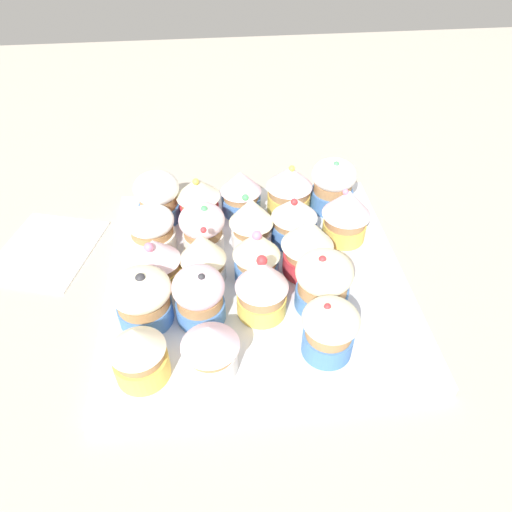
# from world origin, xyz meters

# --- Properties ---
(ground_plane) EXTENTS (1.80, 1.80, 0.03)m
(ground_plane) POSITION_xyz_m (0.00, 0.00, -0.01)
(ground_plane) COLOR #B2A899
(baking_tray) EXTENTS (0.37, 0.37, 0.01)m
(baking_tray) POSITION_xyz_m (0.00, 0.00, 0.01)
(baking_tray) COLOR silver
(baking_tray) RESTS_ON ground_plane
(cupcake_0) EXTENTS (0.06, 0.06, 0.07)m
(cupcake_0) POSITION_xyz_m (-0.13, -0.13, 0.05)
(cupcake_0) COLOR #EFC651
(cupcake_0) RESTS_ON baking_tray
(cupcake_1) EXTENTS (0.06, 0.06, 0.07)m
(cupcake_1) POSITION_xyz_m (-0.06, -0.13, 0.05)
(cupcake_1) COLOR white
(cupcake_1) RESTS_ON baking_tray
(cupcake_2) EXTENTS (0.06, 0.06, 0.07)m
(cupcake_2) POSITION_xyz_m (0.06, -0.12, 0.05)
(cupcake_2) COLOR #477AC6
(cupcake_2) RESTS_ON baking_tray
(cupcake_3) EXTENTS (0.07, 0.07, 0.07)m
(cupcake_3) POSITION_xyz_m (-0.13, -0.06, 0.05)
(cupcake_3) COLOR #477AC6
(cupcake_3) RESTS_ON baking_tray
(cupcake_4) EXTENTS (0.06, 0.06, 0.07)m
(cupcake_4) POSITION_xyz_m (-0.07, -0.06, 0.05)
(cupcake_4) COLOR #477AC6
(cupcake_4) RESTS_ON baking_tray
(cupcake_5) EXTENTS (0.06, 0.06, 0.08)m
(cupcake_5) POSITION_xyz_m (0.00, -0.06, 0.05)
(cupcake_5) COLOR #EFC651
(cupcake_5) RESTS_ON baking_tray
(cupcake_6) EXTENTS (0.06, 0.06, 0.08)m
(cupcake_6) POSITION_xyz_m (0.07, -0.06, 0.05)
(cupcake_6) COLOR #477AC6
(cupcake_6) RESTS_ON baking_tray
(cupcake_7) EXTENTS (0.06, 0.06, 0.07)m
(cupcake_7) POSITION_xyz_m (-0.12, -0.00, 0.05)
(cupcake_7) COLOR #EFC651
(cupcake_7) RESTS_ON baking_tray
(cupcake_8) EXTENTS (0.06, 0.06, 0.07)m
(cupcake_8) POSITION_xyz_m (-0.06, 0.00, 0.05)
(cupcake_8) COLOR white
(cupcake_8) RESTS_ON baking_tray
(cupcake_9) EXTENTS (0.06, 0.06, 0.08)m
(cupcake_9) POSITION_xyz_m (0.00, -0.01, 0.05)
(cupcake_9) COLOR #477AC6
(cupcake_9) RESTS_ON baking_tray
(cupcake_10) EXTENTS (0.06, 0.06, 0.08)m
(cupcake_10) POSITION_xyz_m (0.06, -0.00, 0.05)
(cupcake_10) COLOR #D1333D
(cupcake_10) RESTS_ON baking_tray
(cupcake_11) EXTENTS (0.06, 0.06, 0.06)m
(cupcake_11) POSITION_xyz_m (-0.13, 0.07, 0.04)
(cupcake_11) COLOR white
(cupcake_11) RESTS_ON baking_tray
(cupcake_12) EXTENTS (0.06, 0.06, 0.07)m
(cupcake_12) POSITION_xyz_m (-0.06, 0.06, 0.05)
(cupcake_12) COLOR white
(cupcake_12) RESTS_ON baking_tray
(cupcake_13) EXTENTS (0.06, 0.06, 0.08)m
(cupcake_13) POSITION_xyz_m (-0.00, 0.06, 0.05)
(cupcake_13) COLOR white
(cupcake_13) RESTS_ON baking_tray
(cupcake_14) EXTENTS (0.06, 0.06, 0.07)m
(cupcake_14) POSITION_xyz_m (0.06, 0.06, 0.05)
(cupcake_14) COLOR #477AC6
(cupcake_14) RESTS_ON baking_tray
(cupcake_15) EXTENTS (0.06, 0.06, 0.08)m
(cupcake_15) POSITION_xyz_m (0.12, 0.06, 0.05)
(cupcake_15) COLOR #EFC651
(cupcake_15) RESTS_ON baking_tray
(cupcake_16) EXTENTS (0.06, 0.06, 0.07)m
(cupcake_16) POSITION_xyz_m (-0.12, 0.13, 0.05)
(cupcake_16) COLOR #477AC6
(cupcake_16) RESTS_ON baking_tray
(cupcake_17) EXTENTS (0.06, 0.06, 0.07)m
(cupcake_17) POSITION_xyz_m (-0.07, 0.12, 0.05)
(cupcake_17) COLOR #D1333D
(cupcake_17) RESTS_ON baking_tray
(cupcake_18) EXTENTS (0.06, 0.06, 0.07)m
(cupcake_18) POSITION_xyz_m (-0.01, 0.13, 0.05)
(cupcake_18) COLOR #477AC6
(cupcake_18) RESTS_ON baking_tray
(cupcake_19) EXTENTS (0.06, 0.06, 0.07)m
(cupcake_19) POSITION_xyz_m (0.06, 0.13, 0.05)
(cupcake_19) COLOR #EFC651
(cupcake_19) RESTS_ON baking_tray
(cupcake_20) EXTENTS (0.06, 0.06, 0.08)m
(cupcake_20) POSITION_xyz_m (0.12, 0.13, 0.05)
(cupcake_20) COLOR #477AC6
(cupcake_20) RESTS_ON baking_tray
(napkin) EXTENTS (0.15, 0.17, 0.01)m
(napkin) POSITION_xyz_m (-0.27, 0.08, 0.00)
(napkin) COLOR white
(napkin) RESTS_ON ground_plane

